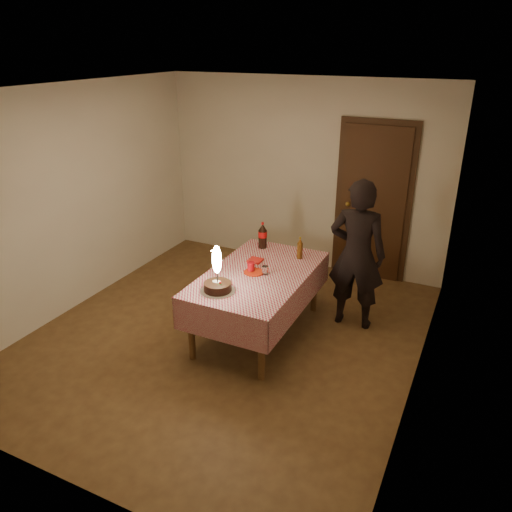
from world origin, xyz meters
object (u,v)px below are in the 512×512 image
object	(u,v)px
cola_bottle	(263,236)
amber_bottle_right	(300,248)
dining_table	(258,281)
red_plate	(254,272)
red_cup	(251,267)
photographer	(357,255)
clear_cup	(265,270)
birthday_cake	(217,280)

from	to	relation	value
cola_bottle	amber_bottle_right	xyz separation A→B (m)	(0.51, -0.10, -0.03)
dining_table	red_plate	distance (m)	0.11
red_plate	dining_table	bearing A→B (deg)	10.13
red_cup	photographer	xyz separation A→B (m)	(0.97, 0.65, 0.07)
clear_cup	cola_bottle	world-z (taller)	cola_bottle
amber_bottle_right	dining_table	bearing A→B (deg)	-114.46
dining_table	amber_bottle_right	bearing A→B (deg)	65.54
red_cup	clear_cup	world-z (taller)	red_cup
clear_cup	photographer	xyz separation A→B (m)	(0.80, 0.65, 0.08)
red_cup	clear_cup	size ratio (longest dim) A/B	1.11
clear_cup	birthday_cake	bearing A→B (deg)	-115.45
dining_table	cola_bottle	xyz separation A→B (m)	(-0.26, 0.66, 0.25)
red_plate	cola_bottle	xyz separation A→B (m)	(-0.21, 0.67, 0.15)
amber_bottle_right	photographer	distance (m)	0.64
clear_cup	amber_bottle_right	world-z (taller)	amber_bottle_right
red_plate	red_cup	bearing A→B (deg)	156.18
dining_table	photographer	world-z (taller)	photographer
cola_bottle	amber_bottle_right	size ratio (longest dim) A/B	1.25
red_plate	red_cup	size ratio (longest dim) A/B	2.20
red_cup	cola_bottle	xyz separation A→B (m)	(-0.16, 0.65, 0.10)
clear_cup	red_cup	bearing A→B (deg)	178.14
dining_table	red_plate	xyz separation A→B (m)	(-0.04, -0.01, 0.10)
birthday_cake	clear_cup	size ratio (longest dim) A/B	5.37
dining_table	clear_cup	world-z (taller)	clear_cup
photographer	red_plate	bearing A→B (deg)	-144.21
cola_bottle	photographer	size ratio (longest dim) A/B	0.19
dining_table	red_cup	size ratio (longest dim) A/B	17.20
birthday_cake	red_plate	world-z (taller)	birthday_cake
cola_bottle	amber_bottle_right	distance (m)	0.52
photographer	clear_cup	bearing A→B (deg)	-140.91
dining_table	red_plate	size ratio (longest dim) A/B	7.82
birthday_cake	cola_bottle	bearing A→B (deg)	93.54
dining_table	clear_cup	distance (m)	0.16
photographer	birthday_cake	bearing A→B (deg)	-131.53
red_cup	cola_bottle	world-z (taller)	cola_bottle
amber_bottle_right	photographer	size ratio (longest dim) A/B	0.15
red_cup	photographer	size ratio (longest dim) A/B	0.06
dining_table	cola_bottle	world-z (taller)	cola_bottle
dining_table	birthday_cake	world-z (taller)	birthday_cake
cola_bottle	dining_table	bearing A→B (deg)	-68.85
red_cup	photographer	world-z (taller)	photographer
birthday_cake	amber_bottle_right	bearing A→B (deg)	68.40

